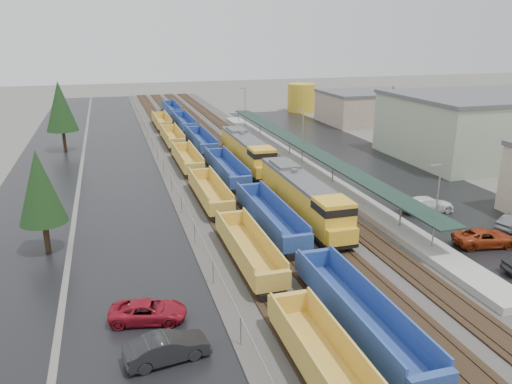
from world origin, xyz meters
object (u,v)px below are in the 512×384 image
well_string_yellow (210,193)px  storage_tank (301,98)px  locomotive_trail (247,151)px  locomotive_lead (303,197)px  parked_car_west_b (167,348)px  parked_car_east_c (428,205)px  well_string_blue (226,169)px  parked_car_west_c (148,311)px  parked_car_east_b (485,238)px

well_string_yellow → storage_tank: storage_tank is taller
locomotive_trail → storage_tank: 53.17m
locomotive_lead → well_string_yellow: (-8.00, 7.72, -1.21)m
locomotive_lead → parked_car_west_b: (-15.93, -18.94, -1.57)m
well_string_yellow → parked_car_east_c: 23.39m
well_string_yellow → parked_car_east_c: (21.44, -9.35, -0.36)m
locomotive_lead → well_string_blue: (-4.00, 16.80, -1.18)m
locomotive_lead → parked_car_west_b: bearing=-130.1°
locomotive_lead → parked_car_west_b: 24.80m
storage_tank → parked_car_west_c: storage_tank is taller
parked_car_west_c → parked_car_east_c: size_ratio=0.89×
locomotive_trail → parked_car_west_c: size_ratio=3.93×
storage_tank → parked_car_west_b: bearing=-116.1°
locomotive_lead → well_string_blue: size_ratio=0.16×
locomotive_trail → parked_car_west_c: locomotive_trail is taller
parked_car_east_b → parked_car_east_c: bearing=7.0°
locomotive_trail → parked_car_west_b: locomotive_trail is taller
storage_tank → parked_car_west_c: size_ratio=1.30×
locomotive_lead → parked_car_east_b: size_ratio=3.60×
locomotive_lead → well_string_blue: 17.31m
locomotive_lead → parked_car_east_c: bearing=-6.9°
well_string_yellow → storage_tank: bearing=60.1°
well_string_blue → parked_car_east_b: (17.07, -27.44, -0.45)m
parked_car_west_b → locomotive_trail: bearing=-30.3°
well_string_yellow → parked_car_east_c: bearing=-23.6°
well_string_blue → parked_car_west_b: (-11.93, -35.75, -0.40)m
well_string_blue → storage_tank: (30.27, 50.41, 2.05)m
locomotive_lead → parked_car_east_c: (13.44, -1.63, -1.57)m
well_string_yellow → parked_car_west_b: 27.82m
locomotive_lead → parked_car_east_c: locomotive_lead is taller
well_string_blue → well_string_yellow: bearing=-113.8°
well_string_yellow → parked_car_east_c: size_ratio=19.26×
parked_car_east_b → parked_car_west_c: bearing=106.6°
well_string_yellow → parked_car_east_b: bearing=-41.1°
parked_car_west_b → well_string_yellow: bearing=-25.2°
locomotive_trail → storage_tank: bearing=60.4°
well_string_blue → parked_car_west_c: size_ratio=24.83×
locomotive_trail → parked_car_west_c: (-16.62, -35.42, -1.69)m
parked_car_west_b → parked_car_west_c: (-0.69, 4.53, -0.11)m
parked_car_west_c → parked_car_east_b: size_ratio=0.91×
parked_car_west_c → parked_car_east_c: 32.67m
storage_tank → parked_car_east_b: size_ratio=1.19×
well_string_yellow → well_string_blue: well_string_blue is taller
parked_car_west_b → parked_car_west_c: size_ratio=0.98×
well_string_blue → parked_car_east_c: 25.37m
well_string_blue → parked_car_east_b: size_ratio=22.72×
locomotive_trail → locomotive_lead: bearing=-90.0°
well_string_blue → parked_car_east_b: bearing=-58.1°
storage_tank → parked_car_west_c: bearing=-117.7°
locomotive_trail → parked_car_east_b: size_ratio=3.60×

